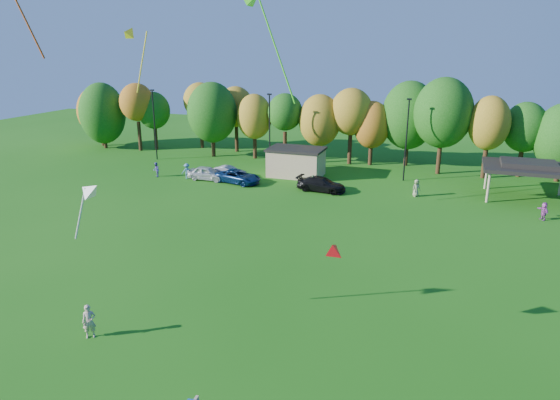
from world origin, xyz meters
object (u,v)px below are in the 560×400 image
(car_a, at_px, (208,173))
(car_c, at_px, (238,176))
(car_d, at_px, (321,184))
(car_b, at_px, (229,172))
(kite_flyer, at_px, (89,321))

(car_a, bearing_deg, car_c, -90.69)
(car_a, height_order, car_c, car_a)
(car_a, xyz_separation_m, car_d, (13.21, -0.07, -0.03))
(car_b, distance_m, car_c, 2.45)
(kite_flyer, distance_m, car_b, 32.62)
(car_c, xyz_separation_m, car_d, (9.47, -0.04, 0.01))
(kite_flyer, height_order, car_a, kite_flyer)
(car_a, xyz_separation_m, car_c, (3.74, -0.03, -0.04))
(car_b, bearing_deg, car_d, -96.38)
(car_a, relative_size, car_d, 0.88)
(kite_flyer, distance_m, car_a, 31.58)
(car_a, distance_m, car_b, 2.43)
(kite_flyer, distance_m, car_d, 30.52)
(car_c, bearing_deg, car_a, 101.76)
(car_c, height_order, car_d, car_d)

